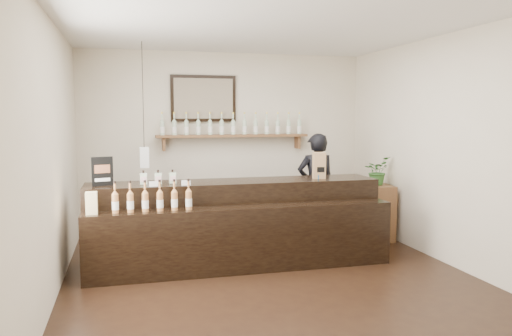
{
  "coord_description": "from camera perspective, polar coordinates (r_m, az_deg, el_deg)",
  "views": [
    {
      "loc": [
        -1.54,
        -5.32,
        1.81
      ],
      "look_at": [
        0.03,
        0.7,
        1.16
      ],
      "focal_mm": 35.0,
      "sensor_mm": 36.0,
      "label": 1
    }
  ],
  "objects": [
    {
      "name": "ground",
      "position": [
        5.82,
        1.45,
        -12.15
      ],
      "size": [
        5.0,
        5.0,
        0.0
      ],
      "primitive_type": "plane",
      "color": "black",
      "rests_on": "ground"
    },
    {
      "name": "room_shell",
      "position": [
        5.53,
        1.49,
        4.85
      ],
      "size": [
        5.0,
        5.0,
        5.0
      ],
      "color": "beige",
      "rests_on": "ground"
    },
    {
      "name": "back_wall_decor",
      "position": [
        7.82,
        -4.39,
        5.53
      ],
      "size": [
        2.66,
        0.96,
        1.69
      ],
      "color": "brown",
      "rests_on": "ground"
    },
    {
      "name": "counter",
      "position": [
        6.17,
        -2.19,
        -6.56
      ],
      "size": [
        3.61,
        0.97,
        1.17
      ],
      "color": "black",
      "rests_on": "ground"
    },
    {
      "name": "promo_sign",
      "position": [
        6.01,
        -17.15,
        -0.37
      ],
      "size": [
        0.24,
        0.08,
        0.34
      ],
      "color": "black",
      "rests_on": "counter"
    },
    {
      "name": "paper_bag",
      "position": [
        6.46,
        7.23,
        0.29
      ],
      "size": [
        0.17,
        0.14,
        0.34
      ],
      "color": "#9F6F4C",
      "rests_on": "counter"
    },
    {
      "name": "tape_dispenser",
      "position": [
        6.46,
        7.43,
        -0.88
      ],
      "size": [
        0.13,
        0.07,
        0.1
      ],
      "color": "#175CA1",
      "rests_on": "counter"
    },
    {
      "name": "side_cabinet",
      "position": [
        7.57,
        13.54,
        -4.91
      ],
      "size": [
        0.46,
        0.59,
        0.81
      ],
      "color": "brown",
      "rests_on": "ground"
    },
    {
      "name": "potted_plant",
      "position": [
        7.48,
        13.66,
        -0.32
      ],
      "size": [
        0.49,
        0.48,
        0.41
      ],
      "primitive_type": "imported",
      "rotation": [
        0.0,
        0.0,
        0.65
      ],
      "color": "#2E6026",
      "rests_on": "side_cabinet"
    },
    {
      "name": "shopkeeper",
      "position": [
        7.44,
        6.86,
        -1.26
      ],
      "size": [
        0.66,
        0.44,
        1.76
      ],
      "primitive_type": "imported",
      "rotation": [
        0.0,
        0.0,
        3.11
      ],
      "color": "black",
      "rests_on": "ground"
    }
  ]
}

